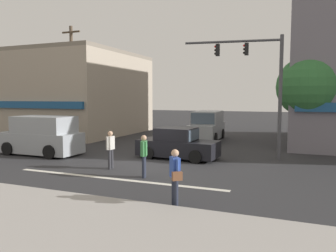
% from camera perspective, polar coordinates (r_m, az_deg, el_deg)
% --- Properties ---
extents(ground_plane, '(120.00, 120.00, 0.00)m').
position_cam_1_polar(ground_plane, '(15.95, -2.88, -6.31)').
color(ground_plane, '#2B2B2D').
extents(lane_marking_stripe, '(9.00, 0.24, 0.01)m').
position_cam_1_polar(lane_marking_stripe, '(12.93, -9.43, -9.05)').
color(lane_marking_stripe, silver).
rests_on(lane_marking_stripe, ground).
extents(sidewalk_curb, '(40.00, 5.00, 0.16)m').
position_cam_1_polar(sidewalk_curb, '(9.20, -26.34, -14.90)').
color(sidewalk_curb, '#9E9993').
rests_on(sidewalk_curb, ground).
extents(building_left_block, '(10.37, 10.74, 6.88)m').
position_cam_1_polar(building_left_block, '(29.88, -16.13, 5.41)').
color(building_left_block, tan).
rests_on(building_left_block, ground).
extents(street_tree, '(3.52, 3.52, 5.50)m').
position_cam_1_polar(street_tree, '(20.47, 23.19, 6.28)').
color(street_tree, '#4C3823').
rests_on(street_tree, ground).
extents(utility_pole_near_left, '(1.40, 0.22, 7.95)m').
position_cam_1_polar(utility_pole_near_left, '(23.60, -16.34, 7.22)').
color(utility_pole_near_left, brown).
rests_on(utility_pole_near_left, ground).
extents(traffic_light_mast, '(4.85, 0.87, 6.20)m').
position_cam_1_polar(traffic_light_mast, '(17.22, 15.79, 8.30)').
color(traffic_light_mast, '#47474C').
rests_on(traffic_light_mast, ground).
extents(van_parked_curbside, '(4.61, 2.05, 2.11)m').
position_cam_1_polar(van_parked_curbside, '(19.21, -21.15, -1.68)').
color(van_parked_curbside, '#999EA3').
rests_on(van_parked_curbside, ground).
extents(van_waiting_far, '(2.18, 4.67, 2.11)m').
position_cam_1_polar(van_waiting_far, '(24.26, 6.81, -0.05)').
color(van_waiting_far, '#999EA3').
rests_on(van_waiting_far, ground).
extents(sedan_crossing_rightbound, '(4.19, 2.06, 1.58)m').
position_cam_1_polar(sedan_crossing_rightbound, '(16.82, 1.66, -3.26)').
color(sedan_crossing_rightbound, black).
rests_on(sedan_crossing_rightbound, ground).
extents(pedestrian_foreground_with_bag, '(0.51, 0.64, 1.67)m').
position_cam_1_polar(pedestrian_foreground_with_bag, '(9.37, 1.25, -8.44)').
color(pedestrian_foreground_with_bag, '#232838').
rests_on(pedestrian_foreground_with_bag, ground).
extents(pedestrian_mid_crossing, '(0.32, 0.55, 1.67)m').
position_cam_1_polar(pedestrian_mid_crossing, '(12.82, -4.22, -4.80)').
color(pedestrian_mid_crossing, '#232838').
rests_on(pedestrian_mid_crossing, ground).
extents(pedestrian_far_side, '(0.23, 0.57, 1.67)m').
position_cam_1_polar(pedestrian_far_side, '(14.56, -9.98, -3.69)').
color(pedestrian_far_side, '#333338').
rests_on(pedestrian_far_side, ground).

